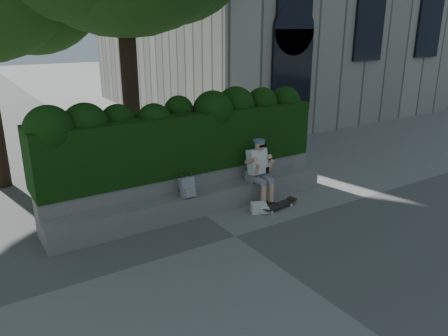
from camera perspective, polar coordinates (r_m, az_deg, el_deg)
ground at (r=7.96m, az=1.48°, el=-8.91°), size 80.00×80.00×0.00m
bench_ledge at (r=8.83m, az=-3.07°, el=-4.49°), size 6.00×0.45×0.45m
planter_wall at (r=9.16m, az=-4.56°, el=-2.65°), size 6.00×0.50×0.75m
hedge at (r=9.05m, az=-5.39°, el=3.56°), size 6.00×1.00×1.20m
person at (r=9.18m, az=4.59°, el=-0.10°), size 0.40×0.76×1.38m
skateboard at (r=9.13m, az=7.13°, el=-4.84°), size 0.87×0.33×0.09m
backpack_plaid at (r=8.44m, az=-4.80°, el=-2.53°), size 0.27×0.15×0.39m
backpack_ground at (r=8.90m, az=4.55°, el=-5.19°), size 0.37×0.32×0.20m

